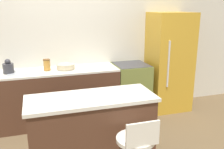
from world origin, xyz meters
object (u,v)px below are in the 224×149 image
at_px(refrigerator, 169,62).
at_px(mixing_bowl, 66,66).
at_px(oven_range, 131,89).
at_px(kettle, 8,67).

xyz_separation_m(refrigerator, mixing_bowl, (-1.91, 0.02, 0.05)).
distance_m(refrigerator, mixing_bowl, 1.91).
bearing_deg(refrigerator, oven_range, 179.42).
distance_m(oven_range, kettle, 2.10).
bearing_deg(refrigerator, mixing_bowl, 179.35).
height_order(refrigerator, kettle, refrigerator).
bearing_deg(oven_range, mixing_bowl, 179.30).
height_order(kettle, mixing_bowl, kettle).
relative_size(oven_range, mixing_bowl, 3.15).
relative_size(oven_range, kettle, 4.18).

